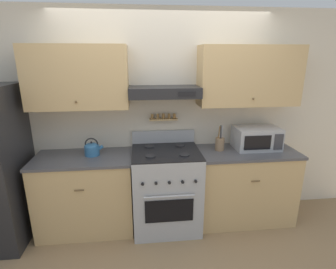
% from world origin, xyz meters
% --- Properties ---
extents(ground_plane, '(16.00, 16.00, 0.00)m').
position_xyz_m(ground_plane, '(0.00, 0.00, 0.00)').
color(ground_plane, '#937551').
extents(wall_back, '(5.20, 0.46, 2.55)m').
position_xyz_m(wall_back, '(0.02, 0.58, 1.45)').
color(wall_back, beige).
rests_on(wall_back, ground_plane).
extents(counter_left, '(1.10, 0.62, 0.92)m').
position_xyz_m(counter_left, '(-0.94, 0.31, 0.46)').
color(counter_left, tan).
rests_on(counter_left, ground_plane).
extents(counter_right, '(1.19, 0.62, 0.92)m').
position_xyz_m(counter_right, '(0.99, 0.31, 0.46)').
color(counter_right, tan).
rests_on(counter_right, ground_plane).
extents(stove_range, '(0.78, 0.71, 1.12)m').
position_xyz_m(stove_range, '(0.00, 0.27, 0.49)').
color(stove_range, '#ADAFB5').
rests_on(stove_range, ground_plane).
extents(tea_kettle, '(0.22, 0.17, 0.21)m').
position_xyz_m(tea_kettle, '(-0.84, 0.36, 1.00)').
color(tea_kettle, teal).
rests_on(tea_kettle, counter_left).
extents(microwave, '(0.53, 0.36, 0.26)m').
position_xyz_m(microwave, '(1.12, 0.38, 1.05)').
color(microwave, '#ADAFB5').
rests_on(microwave, counter_right).
extents(utensil_crock, '(0.11, 0.11, 0.31)m').
position_xyz_m(utensil_crock, '(0.66, 0.36, 1.00)').
color(utensil_crock, '#8E7051').
rests_on(utensil_crock, counter_right).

